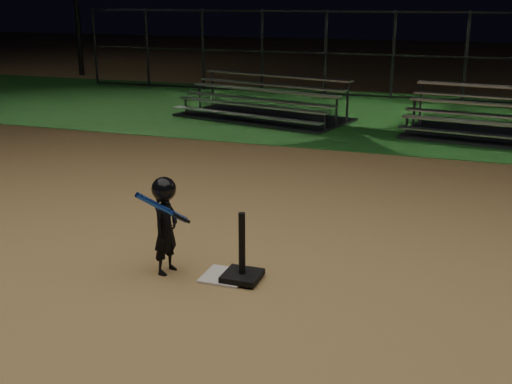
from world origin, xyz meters
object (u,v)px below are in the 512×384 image
object	(u,v)px
bleacher_left	(263,110)
home_plate	(225,276)
bleacher_right	(510,130)
child_batter	(165,223)
batting_tee	(242,267)

from	to	relation	value
bleacher_left	home_plate	bearing A→B (deg)	-59.69
home_plate	bleacher_right	world-z (taller)	bleacher_right
home_plate	child_batter	size ratio (longest dim) A/B	0.42
batting_tee	child_batter	world-z (taller)	child_batter
batting_tee	bleacher_left	world-z (taller)	bleacher_left
bleacher_left	bleacher_right	distance (m)	5.63
home_plate	child_batter	distance (m)	0.84
home_plate	batting_tee	distance (m)	0.25
batting_tee	bleacher_right	size ratio (longest dim) A/B	0.16
home_plate	bleacher_right	bearing A→B (deg)	69.18
bleacher_right	batting_tee	bearing A→B (deg)	-101.26
batting_tee	child_batter	xyz separation A→B (m)	(-0.83, -0.07, 0.41)
child_batter	bleacher_right	xyz separation A→B (m)	(3.72, 8.19, -0.35)
bleacher_right	bleacher_left	bearing A→B (deg)	-177.49
home_plate	child_batter	world-z (taller)	child_batter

